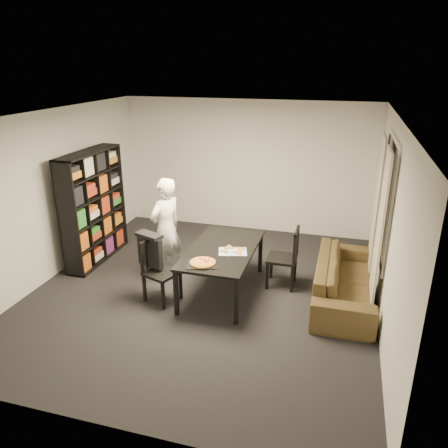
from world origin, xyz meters
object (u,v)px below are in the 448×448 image
(chair_right, at_px, (288,254))
(baking_tray, at_px, (202,264))
(dining_table, at_px, (222,252))
(chair_left, at_px, (157,266))
(bookshelf, at_px, (94,207))
(sofa, at_px, (345,280))
(pepperoni_pizza, at_px, (203,262))
(person, at_px, (166,229))

(chair_right, relative_size, baking_tray, 2.36)
(dining_table, height_order, chair_left, chair_left)
(bookshelf, xyz_separation_m, chair_left, (1.58, -0.99, -0.42))
(chair_left, relative_size, sofa, 0.44)
(bookshelf, distance_m, sofa, 4.26)
(pepperoni_pizza, bearing_deg, person, 137.26)
(bookshelf, relative_size, pepperoni_pizza, 5.43)
(chair_right, relative_size, sofa, 0.45)
(bookshelf, bearing_deg, sofa, -3.56)
(person, bearing_deg, pepperoni_pizza, 71.73)
(dining_table, distance_m, baking_tray, 0.60)
(dining_table, bearing_deg, sofa, 8.70)
(bookshelf, bearing_deg, person, -11.73)
(bookshelf, distance_m, person, 1.48)
(person, height_order, pepperoni_pizza, person)
(chair_right, bearing_deg, pepperoni_pizza, -45.56)
(bookshelf, height_order, chair_right, bookshelf)
(chair_left, height_order, sofa, chair_left)
(bookshelf, xyz_separation_m, pepperoni_pizza, (2.31, -1.11, -0.22))
(dining_table, bearing_deg, chair_right, 25.51)
(person, bearing_deg, chair_left, 36.14)
(dining_table, relative_size, sofa, 0.80)
(chair_right, xyz_separation_m, baking_tray, (-1.04, -1.02, 0.17))
(bookshelf, distance_m, chair_right, 3.37)
(chair_right, bearing_deg, bookshelf, -91.81)
(dining_table, relative_size, chair_right, 1.78)
(chair_left, xyz_separation_m, chair_right, (1.76, 0.89, 0.01))
(dining_table, bearing_deg, chair_left, -151.53)
(chair_left, relative_size, chair_right, 0.98)
(dining_table, xyz_separation_m, person, (-0.98, 0.23, 0.18))
(baking_tray, distance_m, sofa, 2.12)
(person, xyz_separation_m, pepperoni_pizza, (0.87, -0.81, -0.09))
(chair_right, relative_size, pepperoni_pizza, 2.70)
(baking_tray, relative_size, pepperoni_pizza, 1.14)
(bookshelf, distance_m, baking_tray, 2.57)
(person, height_order, baking_tray, person)
(baking_tray, bearing_deg, dining_table, 78.14)
(chair_left, distance_m, person, 0.76)
(baking_tray, height_order, pepperoni_pizza, pepperoni_pizza)
(bookshelf, height_order, person, bookshelf)
(chair_right, bearing_deg, chair_left, -63.23)
(chair_right, distance_m, pepperoni_pizza, 1.45)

